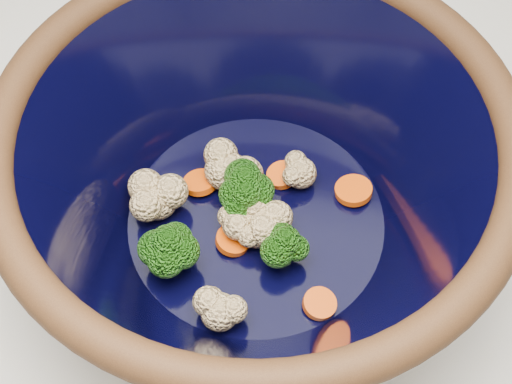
# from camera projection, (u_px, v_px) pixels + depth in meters

# --- Properties ---
(counter) EXTENTS (1.20, 1.20, 0.90)m
(counter) POSITION_uv_depth(u_px,v_px,m) (219.00, 375.00, 1.00)
(counter) COLOR silver
(counter) RESTS_ON ground
(mixing_bowl) EXTENTS (0.37, 0.37, 0.16)m
(mixing_bowl) POSITION_uv_depth(u_px,v_px,m) (256.00, 180.00, 0.53)
(mixing_bowl) COLOR black
(mixing_bowl) RESTS_ON counter
(vegetable_pile) EXTENTS (0.18, 0.16, 0.05)m
(vegetable_pile) POSITION_uv_depth(u_px,v_px,m) (234.00, 211.00, 0.55)
(vegetable_pile) COLOR #608442
(vegetable_pile) RESTS_ON mixing_bowl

